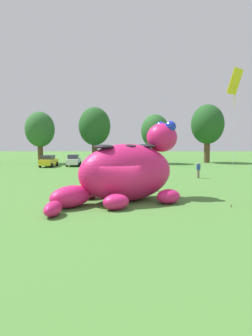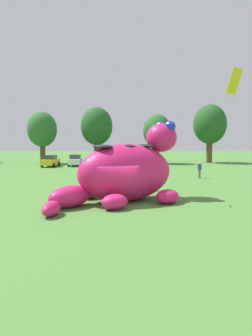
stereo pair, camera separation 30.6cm
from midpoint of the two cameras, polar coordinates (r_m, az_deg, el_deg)
name	(u,v)px [view 1 (the left image)]	position (r m, az deg, el deg)	size (l,w,h in m)	color
ground_plane	(120,205)	(20.13, -1.50, -6.60)	(160.00, 160.00, 0.00)	#4C8438
giant_inflatable_creature	(126,172)	(20.99, -0.42, -0.68)	(8.86, 8.79, 5.37)	#E01E6B
car_yellow	(48,161)	(47.63, -14.04, 1.25)	(2.18, 4.22, 1.72)	yellow
car_white	(73,160)	(48.14, -9.67, 1.37)	(2.05, 4.16, 1.72)	white
car_blue	(94,160)	(47.93, -5.93, 1.41)	(2.00, 4.13, 1.72)	#2347B7
car_orange	(120,160)	(47.40, -1.28, 1.39)	(2.11, 4.19, 1.72)	orange
tree_left	(39,130)	(53.68, -15.49, 6.65)	(4.76, 4.76, 8.46)	brown
tree_mid_left	(94,127)	(52.67, -5.94, 7.40)	(5.20, 5.20, 9.22)	brown
tree_centre_left	(154,131)	(52.24, 4.96, 6.58)	(4.54, 4.54, 8.06)	brown
tree_centre	(207,125)	(55.71, 14.19, 7.56)	(5.54, 5.54, 9.83)	brown
spectator_near_inflatable	(121,178)	(26.84, -1.22, -1.73)	(0.38, 0.26, 1.71)	black
spectator_mid_field	(152,180)	(25.23, 4.33, -2.21)	(0.38, 0.26, 1.71)	black
spectator_wandering	(198,170)	(33.97, 12.52, -0.35)	(0.38, 0.26, 1.71)	#726656
tethered_flying_kite	(234,84)	(20.22, 18.48, 14.19)	(1.13, 1.13, 8.22)	brown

